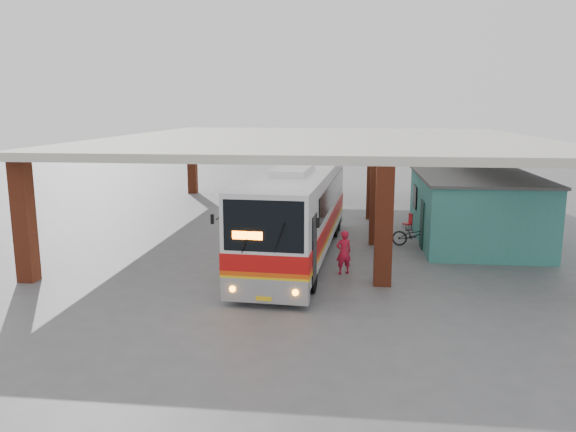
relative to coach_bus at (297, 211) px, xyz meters
The scene contains 8 objects.
ground 1.99m from the coach_bus, 56.59° to the right, with size 90.00×90.00×0.00m, color #515154.
brick_columns 4.84m from the coach_bus, 68.74° to the left, with size 20.10×21.60×4.35m.
canopy_roof 6.60m from the coach_bus, 82.18° to the left, with size 21.00×23.00×0.30m, color beige.
shop_building 8.58m from the coach_bus, 24.16° to the left, with size 5.20×8.20×3.11m.
coach_bus is the anchor object (origin of this frame).
motorcycle 5.66m from the coach_bus, 23.70° to the left, with size 0.69×1.98×1.04m, color black.
pedestrian 3.23m from the coach_bus, 49.98° to the right, with size 0.60×0.39×1.64m, color red.
red_chair 8.16m from the coach_bus, 49.85° to the left, with size 0.51×0.51×0.75m.
Camera 1 is at (1.87, -22.05, 6.10)m, focal length 35.00 mm.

